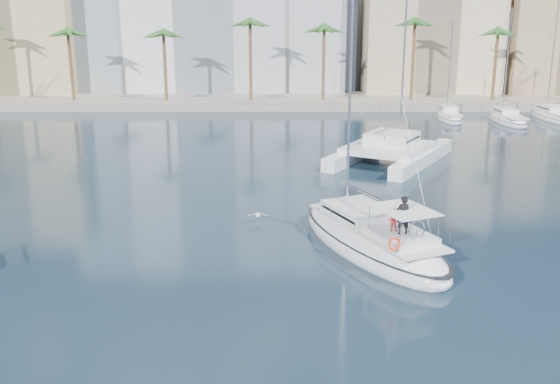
{
  "coord_description": "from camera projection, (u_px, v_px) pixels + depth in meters",
  "views": [
    {
      "loc": [
        -0.85,
        -29.03,
        11.71
      ],
      "look_at": [
        -0.81,
        1.5,
        3.32
      ],
      "focal_mm": 40.0,
      "sensor_mm": 36.0,
      "label": 1
    }
  ],
  "objects": [
    {
      "name": "main_sloop",
      "position": [
        371.0,
        239.0,
        32.95
      ],
      "size": [
        8.82,
        13.3,
        18.91
      ],
      "rotation": [
        0.0,
        0.0,
        0.41
      ],
      "color": "white",
      "rests_on": "ground"
    },
    {
      "name": "catamaran",
      "position": [
        391.0,
        148.0,
        53.56
      ],
      "size": [
        12.73,
        15.25,
        19.72
      ],
      "rotation": [
        0.0,
        0.0,
        -0.52
      ],
      "color": "white",
      "rests_on": "ground"
    },
    {
      "name": "moored_yacht_c",
      "position": [
        555.0,
        120.0,
        76.46
      ],
      "size": [
        3.98,
        12.33,
        15.54
      ],
      "primitive_type": null,
      "rotation": [
        0.0,
        0.0,
        0.03
      ],
      "color": "white",
      "rests_on": "ground"
    },
    {
      "name": "moored_yacht_a",
      "position": [
        449.0,
        120.0,
        76.44
      ],
      "size": [
        3.37,
        9.52,
        11.9
      ],
      "primitive_type": null,
      "rotation": [
        0.0,
        0.0,
        -0.07
      ],
      "color": "white",
      "rests_on": "ground"
    },
    {
      "name": "palm_left",
      "position": [
        32.0,
        32.0,
        83.29
      ],
      "size": [
        3.6,
        3.6,
        12.3
      ],
      "color": "brown",
      "rests_on": "ground"
    },
    {
      "name": "ground",
      "position": [
        296.0,
        264.0,
        31.1
      ],
      "size": [
        160.0,
        160.0,
        0.0
      ],
      "primitive_type": "plane",
      "color": "black",
      "rests_on": "ground"
    },
    {
      "name": "building_modern",
      "position": [
        208.0,
        6.0,
        97.76
      ],
      "size": [
        42.0,
        16.0,
        28.0
      ],
      "primitive_type": "cube",
      "color": "silver",
      "rests_on": "ground"
    },
    {
      "name": "seagull",
      "position": [
        258.0,
        215.0,
        37.43
      ],
      "size": [
        1.24,
        0.53,
        0.23
      ],
      "color": "silver",
      "rests_on": "ground"
    },
    {
      "name": "building_beige",
      "position": [
        427.0,
        33.0,
        95.97
      ],
      "size": [
        20.0,
        14.0,
        20.0
      ],
      "primitive_type": "cube",
      "color": "beige",
      "rests_on": "ground"
    },
    {
      "name": "quay",
      "position": [
        285.0,
        101.0,
        89.76
      ],
      "size": [
        120.0,
        14.0,
        1.2
      ],
      "primitive_type": "cube",
      "color": "gray",
      "rests_on": "ground"
    },
    {
      "name": "palm_right",
      "position": [
        539.0,
        32.0,
        83.38
      ],
      "size": [
        3.6,
        3.6,
        12.3
      ],
      "color": "brown",
      "rests_on": "ground"
    },
    {
      "name": "moored_yacht_b",
      "position": [
        508.0,
        122.0,
        74.52
      ],
      "size": [
        3.32,
        10.83,
        13.72
      ],
      "primitive_type": null,
      "rotation": [
        0.0,
        0.0,
        -0.02
      ],
      "color": "white",
      "rests_on": "ground"
    },
    {
      "name": "palm_centre",
      "position": [
        286.0,
        32.0,
        83.34
      ],
      "size": [
        3.6,
        3.6,
        12.3
      ],
      "color": "brown",
      "rests_on": "ground"
    },
    {
      "name": "building_tan_left",
      "position": [
        9.0,
        26.0,
        94.67
      ],
      "size": [
        22.0,
        14.0,
        22.0
      ],
      "primitive_type": "cube",
      "color": "tan",
      "rests_on": "ground"
    }
  ]
}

